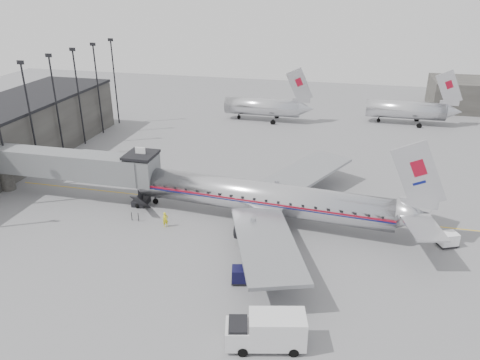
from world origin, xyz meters
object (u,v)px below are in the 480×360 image
object	(u,v)px
baggage_cart_white	(448,239)
service_van	(267,330)
baggage_cart_navy	(242,275)
airliner	(268,198)
ramp_worker	(165,220)

from	to	relation	value
baggage_cart_white	service_van	bearing A→B (deg)	-155.09
baggage_cart_white	baggage_cart_navy	bearing A→B (deg)	-175.03
baggage_cart_navy	service_van	bearing A→B (deg)	-76.59
service_van	baggage_cart_navy	distance (m)	8.09
airliner	service_van	bearing A→B (deg)	-75.12
baggage_cart_navy	airliner	bearing A→B (deg)	76.28
service_van	baggage_cart_navy	bearing A→B (deg)	103.10
baggage_cart_navy	baggage_cart_white	distance (m)	21.68
ramp_worker	airliner	bearing A→B (deg)	-18.02
service_van	baggage_cart_white	bearing A→B (deg)	36.65
baggage_cart_navy	ramp_worker	world-z (taller)	ramp_worker
service_van	airliner	bearing A→B (deg)	86.98
airliner	ramp_worker	bearing A→B (deg)	-155.37
baggage_cart_white	ramp_worker	xyz separation A→B (m)	(-29.20, -2.87, 0.08)
airliner	baggage_cart_navy	distance (m)	11.90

